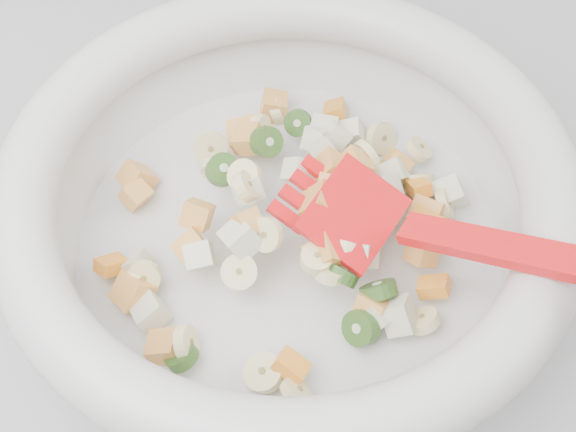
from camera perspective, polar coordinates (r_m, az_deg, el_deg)
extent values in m
cube|color=gray|center=(1.05, -0.41, -13.78)|extent=(2.00, 0.60, 0.90)
cylinder|color=silver|center=(0.62, 0.00, -2.16)|extent=(0.33, 0.33, 0.02)
torus|color=silver|center=(0.55, 0.00, 2.35)|extent=(0.41, 0.41, 0.05)
cylinder|color=beige|center=(0.54, -1.72, -11.08)|extent=(0.03, 0.03, 0.02)
cylinder|color=beige|center=(0.58, -10.92, -4.40)|extent=(0.03, 0.03, 0.03)
cylinder|color=beige|center=(0.55, 2.03, -3.03)|extent=(0.03, 0.03, 0.01)
cylinder|color=beige|center=(0.63, 5.60, 4.30)|extent=(0.03, 0.03, 0.03)
cylinder|color=beige|center=(0.66, 6.65, 5.51)|extent=(0.04, 0.03, 0.04)
cylinder|color=beige|center=(0.53, 0.65, -12.45)|extent=(0.03, 0.03, 0.02)
cylinder|color=beige|center=(0.55, 3.04, -3.97)|extent=(0.03, 0.03, 0.02)
cylinder|color=beige|center=(0.65, 9.28, 4.70)|extent=(0.02, 0.03, 0.02)
cylinder|color=beige|center=(0.58, -10.16, -4.24)|extent=(0.03, 0.02, 0.03)
cylinder|color=beige|center=(0.55, -1.54, -1.33)|extent=(0.03, 0.03, 0.03)
cylinder|color=beige|center=(0.65, -1.98, 6.30)|extent=(0.02, 0.03, 0.03)
cylinder|color=beige|center=(0.62, 11.09, 0.82)|extent=(0.02, 0.03, 0.03)
cylinder|color=beige|center=(0.58, -3.04, 2.11)|extent=(0.02, 0.03, 0.03)
cylinder|color=beige|center=(0.64, 9.18, 2.63)|extent=(0.04, 0.03, 0.03)
cylinder|color=beige|center=(0.64, -5.57, 4.85)|extent=(0.04, 0.02, 0.04)
cylinder|color=beige|center=(0.56, 3.92, -2.34)|extent=(0.03, 0.03, 0.03)
cylinder|color=beige|center=(0.55, -7.23, -8.92)|extent=(0.02, 0.03, 0.03)
cylinder|color=beige|center=(0.68, -0.82, 7.54)|extent=(0.02, 0.03, 0.03)
cylinder|color=beige|center=(0.59, -3.14, 2.86)|extent=(0.03, 0.03, 0.02)
cylinder|color=beige|center=(0.57, 9.63, -7.35)|extent=(0.03, 0.03, 0.02)
cylinder|color=beige|center=(0.62, -5.19, 3.28)|extent=(0.03, 0.02, 0.03)
cylinder|color=beige|center=(0.56, -3.51, -3.97)|extent=(0.03, 0.03, 0.03)
cube|color=#FFA950|center=(0.64, 7.70, 3.66)|extent=(0.03, 0.03, 0.03)
cube|color=#FFA950|center=(0.58, 3.90, 0.63)|extent=(0.03, 0.02, 0.03)
cube|color=#FFA950|center=(0.59, 3.13, 3.30)|extent=(0.03, 0.03, 0.03)
cube|color=#FFA950|center=(0.63, -10.78, 1.52)|extent=(0.03, 0.03, 0.02)
cube|color=#FFA950|center=(0.61, 9.85, 0.16)|extent=(0.04, 0.04, 0.03)
cube|color=#FFA950|center=(0.68, -1.03, 7.74)|extent=(0.03, 0.03, 0.03)
cube|color=#FFA950|center=(0.59, 9.55, -2.47)|extent=(0.03, 0.03, 0.03)
cube|color=#FFA950|center=(0.56, -2.93, -0.52)|extent=(0.03, 0.03, 0.03)
cube|color=#FFA950|center=(0.58, 3.22, 2.04)|extent=(0.03, 0.03, 0.03)
cube|color=#FFA950|center=(0.65, -3.09, 5.78)|extent=(0.03, 0.03, 0.03)
cube|color=#FFA950|center=(0.57, -6.94, -2.24)|extent=(0.03, 0.04, 0.03)
cube|color=#FFA950|center=(0.58, -6.47, 0.07)|extent=(0.03, 0.03, 0.03)
cube|color=#FFA950|center=(0.64, -10.66, 2.67)|extent=(0.04, 0.03, 0.03)
cube|color=#FFA950|center=(0.56, 6.01, -6.54)|extent=(0.03, 0.03, 0.03)
cube|color=#FFA950|center=(0.58, -10.94, -5.30)|extent=(0.04, 0.04, 0.03)
cube|color=#FFA950|center=(0.61, 4.84, 3.66)|extent=(0.03, 0.03, 0.03)
cube|color=#FFA950|center=(0.56, -8.73, -9.20)|extent=(0.03, 0.03, 0.02)
cube|color=#FFA950|center=(0.56, 2.78, -2.76)|extent=(0.03, 0.03, 0.04)
cube|color=#FFA950|center=(0.57, 2.45, 0.80)|extent=(0.04, 0.03, 0.03)
cube|color=#FFA950|center=(0.64, -2.76, 5.50)|extent=(0.03, 0.03, 0.03)
cylinder|color=#55A135|center=(0.66, 0.71, 6.65)|extent=(0.02, 0.02, 0.03)
cylinder|color=#55A135|center=(0.60, -4.69, 3.29)|extent=(0.04, 0.03, 0.03)
cylinder|color=#55A135|center=(0.56, 3.74, -4.14)|extent=(0.04, 0.03, 0.03)
cylinder|color=#55A135|center=(0.56, 6.48, -5.29)|extent=(0.03, 0.03, 0.03)
cylinder|color=#55A135|center=(0.55, 5.25, -7.89)|extent=(0.03, 0.03, 0.03)
cylinder|color=#55A135|center=(0.62, -1.55, 5.30)|extent=(0.04, 0.03, 0.03)
cylinder|color=#55A135|center=(0.57, 3.75, 0.75)|extent=(0.03, 0.04, 0.03)
cylinder|color=#55A135|center=(0.57, 2.60, -0.74)|extent=(0.03, 0.03, 0.03)
cylinder|color=#55A135|center=(0.55, -7.58, -9.86)|extent=(0.03, 0.03, 0.03)
cube|color=#ECE7C8|center=(0.64, 3.43, 5.77)|extent=(0.03, 0.03, 0.03)
cube|color=#ECE7C8|center=(0.56, -3.38, -1.62)|extent=(0.03, 0.03, 0.03)
cube|color=#ECE7C8|center=(0.59, -2.86, 1.74)|extent=(0.03, 0.03, 0.03)
cube|color=#ECE7C8|center=(0.57, -6.30, -2.84)|extent=(0.02, 0.03, 0.03)
cube|color=#ECE7C8|center=(0.63, 11.46, 1.58)|extent=(0.03, 0.03, 0.03)
cube|color=#ECE7C8|center=(0.63, 7.46, 3.11)|extent=(0.03, 0.02, 0.03)
cube|color=#ECE7C8|center=(0.64, 2.07, 5.46)|extent=(0.03, 0.03, 0.03)
cube|color=#ECE7C8|center=(0.57, -9.76, -6.78)|extent=(0.03, 0.03, 0.03)
cube|color=#ECE7C8|center=(0.59, -10.64, -3.37)|extent=(0.03, 0.02, 0.02)
cube|color=#ECE7C8|center=(0.56, 5.22, -2.86)|extent=(0.03, 0.03, 0.03)
cube|color=#ECE7C8|center=(0.65, 2.49, 5.96)|extent=(0.03, 0.03, 0.02)
cube|color=#ECE7C8|center=(0.56, 7.88, -7.02)|extent=(0.03, 0.03, 0.03)
cube|color=#ECE7C8|center=(0.66, 4.61, 5.94)|extent=(0.03, 0.02, 0.03)
cube|color=#ECE7C8|center=(0.56, 6.30, -7.10)|extent=(0.03, 0.02, 0.03)
cube|color=#ECE7C8|center=(0.61, 6.85, 1.93)|extent=(0.03, 0.03, 0.03)
cube|color=#ECE7C8|center=(0.59, 0.77, 3.19)|extent=(0.03, 0.03, 0.03)
cube|color=#ECE7C8|center=(0.62, 2.32, 4.64)|extent=(0.03, 0.03, 0.03)
cube|color=#FAA52E|center=(0.60, 9.79, -0.58)|extent=(0.03, 0.03, 0.02)
cube|color=#FAA52E|center=(0.68, 3.38, 7.44)|extent=(0.03, 0.03, 0.03)
cube|color=#FAA52E|center=(0.54, 0.22, -10.63)|extent=(0.03, 0.02, 0.02)
cube|color=#FAA52E|center=(0.59, -12.44, -3.43)|extent=(0.03, 0.03, 0.02)
cube|color=#FAA52E|center=(0.62, 9.26, 2.05)|extent=(0.02, 0.03, 0.02)
cube|color=#FAA52E|center=(0.58, 10.34, -4.96)|extent=(0.03, 0.02, 0.02)
cube|color=red|center=(0.56, 4.67, 0.14)|extent=(0.09, 0.09, 0.04)
cube|color=red|center=(0.59, 2.29, 3.17)|extent=(0.03, 0.03, 0.02)
cube|color=red|center=(0.58, 1.52, 2.13)|extent=(0.03, 0.03, 0.02)
cube|color=red|center=(0.57, 0.73, 1.06)|extent=(0.03, 0.03, 0.02)
cube|color=red|center=(0.56, -0.08, -0.04)|extent=(0.03, 0.03, 0.02)
cube|color=red|center=(0.51, 18.80, -3.04)|extent=(0.17, 0.14, 0.08)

